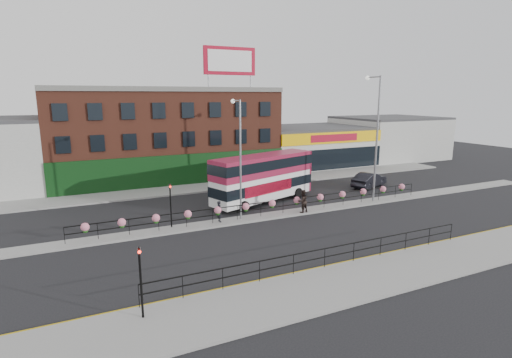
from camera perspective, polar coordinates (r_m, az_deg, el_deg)
name	(u,v)px	position (r m, az deg, el deg)	size (l,w,h in m)	color
ground	(272,216)	(32.10, 2.30, -5.37)	(120.00, 120.00, 0.00)	black
south_pavement	(376,275)	(22.83, 16.76, -13.04)	(60.00, 4.00, 0.15)	gray
north_pavement	(220,186)	(42.71, -5.17, -0.95)	(60.00, 4.00, 0.15)	gray
median	(272,216)	(32.07, 2.30, -5.24)	(60.00, 1.60, 0.15)	gray
yellow_line_inner	(349,261)	(24.44, 13.10, -11.31)	(60.00, 0.10, 0.01)	gold
yellow_line_outer	(351,262)	(24.32, 13.36, -11.45)	(60.00, 0.10, 0.01)	gold
brick_building	(164,133)	(48.40, -13.06, 6.36)	(25.00, 12.21, 10.30)	brown
supermarket	(308,146)	(56.36, 7.40, 4.76)	(15.00, 12.25, 5.30)	silver
warehouse_east	(388,137)	(65.49, 18.36, 5.68)	(14.50, 12.00, 6.30)	#B6B6B1
billboard	(230,61)	(45.50, -3.77, 16.47)	(6.00, 0.29, 4.40)	#9F081F
median_railing	(272,204)	(31.80, 2.32, -3.57)	(30.04, 0.56, 1.23)	black
south_railing	(325,253)	(22.66, 9.80, -10.44)	(20.04, 0.05, 1.12)	black
double_decker_bus	(264,173)	(35.78, 1.12, 0.81)	(10.91, 5.79, 4.31)	white
car	(369,180)	(43.64, 15.88, -0.12)	(5.08, 3.32, 1.58)	black
pedestrian_a	(220,211)	(30.18, -5.24, -4.63)	(0.40, 0.60, 1.62)	black
pedestrian_b	(303,201)	(32.64, 6.68, -3.17)	(0.99, 0.81, 1.87)	black
lamp_column_west	(239,149)	(30.08, -2.42, 4.27)	(0.33, 1.59, 9.08)	gray
lamp_column_east	(375,128)	(36.87, 16.67, 7.02)	(0.40, 1.94, 11.06)	gray
traffic_light_south	(140,267)	(17.74, -16.25, -11.96)	(0.15, 0.28, 3.65)	black
traffic_light_median	(170,196)	(29.10, -12.15, -2.39)	(0.15, 0.28, 3.65)	black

